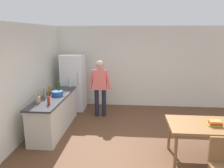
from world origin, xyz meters
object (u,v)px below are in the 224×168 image
Objects in this scene: book_stack at (215,123)px; bottle_wine_green at (59,88)px; refrigerator at (74,83)px; utensil_jar at (38,99)px; chair at (224,163)px; bottle_oil_amber at (50,90)px; bottle_beer_brown at (57,88)px; bottle_sauce_red at (49,100)px; cooking_pot at (57,93)px; bottle_water_clear at (70,83)px; bottle_vinegar_tall at (45,93)px; person at (100,85)px; dining_table at (205,128)px.

bottle_wine_green is at bearing 157.28° from book_stack.
utensil_jar is (-0.29, -2.11, 0.08)m from refrigerator.
chair is 4.24m from bottle_oil_amber.
refrigerator is at bearing 82.98° from bottle_beer_brown.
bottle_sauce_red is 0.86× the size of bottle_oil_amber.
refrigerator is 4.50× the size of cooking_pot.
chair reaches higher than book_stack.
bottle_water_clear is 1.15× the size of bottle_beer_brown.
bottle_beer_brown is (-3.44, 2.51, 0.47)m from chair.
bottle_beer_brown reaches higher than book_stack.
bottle_oil_amber reaches higher than bottle_sauce_red.
bottle_oil_amber is at bearing 156.52° from cooking_pot.
utensil_jar reaches higher than book_stack.
bottle_vinegar_tall is at bearing -104.64° from bottle_water_clear.
person is 3.34m from book_stack.
chair is at bearing -32.83° from cooking_pot.
bottle_water_clear is (0.04, -0.57, 0.13)m from refrigerator.
bottle_beer_brown is (0.14, 0.95, 0.03)m from utensil_jar.
person is 1.49m from bottle_oil_amber.
bottle_wine_green is at bearing -53.79° from bottle_beer_brown.
chair is 2.84× the size of bottle_vinegar_tall.
book_stack is at bearing -38.46° from refrigerator.
bottle_water_clear is at bearing -179.24° from person.
bottle_water_clear is at bearing 139.82° from chair.
person is 1.38m from cooking_pot.
bottle_water_clear is 1.07× the size of bottle_oil_amber.
bottle_vinegar_tall is at bearing -135.84° from person.
bottle_sauce_red is (-0.03, -1.66, -0.03)m from bottle_water_clear.
cooking_pot is 0.33m from bottle_vinegar_tall.
bottle_vinegar_tall is (-3.57, 1.93, 0.50)m from chair.
cooking_pot is at bearing -135.19° from person.
bottle_water_clear reaches higher than book_stack.
bottle_beer_brown reaches higher than dining_table.
bottle_vinegar_tall is 0.32m from bottle_oil_amber.
bottle_water_clear is (0.31, 1.17, -0.01)m from bottle_vinegar_tall.
bottle_sauce_red is (0.01, -2.22, 0.10)m from refrigerator.
bottle_vinegar_tall reaches higher than bottle_sauce_red.
bottle_beer_brown is at bearing -107.01° from bottle_water_clear.
bottle_beer_brown is at bearing 65.06° from bottle_oil_amber.
refrigerator reaches higher than bottle_water_clear.
dining_table is 3.79m from bottle_beer_brown.
refrigerator is at bearing 135.37° from chair.
dining_table is at bearing -22.98° from bottle_wine_green.
utensil_jar reaches higher than bottle_oil_amber.
person reaches higher than bottle_wine_green.
bottle_beer_brown is (-1.09, -0.60, 0.03)m from person.
chair is 2.68× the size of bottle_wine_green.
bottle_wine_green reaches higher than bottle_oil_amber.
refrigerator is at bearing 140.71° from dining_table.
refrigerator is at bearing 90.23° from bottle_sauce_red.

